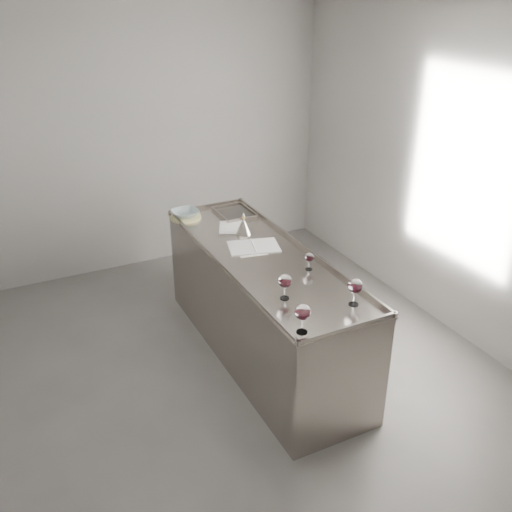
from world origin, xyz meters
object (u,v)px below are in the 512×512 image
wine_glass_small (309,258)px  wine_glass_right (355,287)px  wine_glass_middle (285,282)px  notebook (254,247)px  wine_glass_left (303,313)px  wine_funnel (244,227)px  ceramic_bowl (185,213)px  counter (262,306)px

wine_glass_small → wine_glass_right: bearing=-90.0°
wine_glass_middle → notebook: 0.87m
wine_glass_left → wine_glass_right: size_ratio=1.03×
notebook → wine_funnel: bearing=96.6°
wine_funnel → wine_glass_left: bearing=-102.0°
wine_glass_right → wine_glass_small: 0.58m
wine_glass_right → ceramic_bowl: 2.03m
counter → ceramic_bowl: bearing=105.1°
wine_glass_small → wine_glass_left: bearing=-124.2°
wine_glass_left → wine_funnel: (0.33, 1.54, -0.08)m
wine_glass_left → notebook: size_ratio=0.43×
wine_glass_small → wine_funnel: wine_funnel is taller
ceramic_bowl → wine_glass_left: bearing=-90.0°
wine_glass_middle → wine_funnel: (0.22, 1.12, -0.07)m
wine_glass_small → notebook: bearing=110.6°
counter → wine_glass_small: wine_glass_small is taller
counter → wine_glass_left: wine_glass_left is taller
counter → ceramic_bowl: 1.18m
counter → ceramic_bowl: ceramic_bowl is taller
wine_glass_right → wine_glass_small: (-0.00, 0.58, -0.04)m
wine_glass_left → wine_glass_right: (0.49, 0.13, -0.00)m
wine_glass_small → notebook: wine_glass_small is taller
wine_glass_middle → wine_glass_left: bearing=-104.4°
wine_glass_middle → ceramic_bowl: 1.69m
wine_glass_right → wine_glass_small: bearing=90.0°
wine_glass_middle → counter: bearing=75.9°
wine_glass_left → ceramic_bowl: wine_glass_left is taller
wine_glass_left → wine_glass_right: 0.50m
wine_glass_middle → wine_glass_right: size_ratio=0.95×
notebook → wine_funnel: size_ratio=2.31×
counter → wine_glass_left: (-0.27, -1.08, 0.61)m
wine_funnel → notebook: bearing=-98.6°
wine_glass_right → notebook: (-0.20, 1.12, -0.13)m
notebook → ceramic_bowl: size_ratio=1.93×
notebook → ceramic_bowl: ceramic_bowl is taller
wine_glass_middle → wine_funnel: bearing=79.0°
wine_glass_right → wine_glass_small: wine_glass_right is taller
counter → wine_funnel: size_ratio=11.96×
wine_glass_small → wine_funnel: size_ratio=0.68×
wine_glass_small → wine_funnel: bearing=101.0°
ceramic_bowl → wine_glass_right: bearing=-76.1°
wine_glass_middle → wine_glass_small: (0.38, 0.30, -0.03)m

